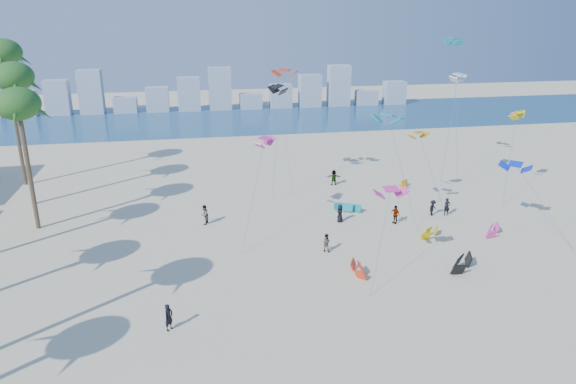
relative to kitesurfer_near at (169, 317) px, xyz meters
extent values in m
plane|color=beige|center=(6.85, -4.01, -0.90)|extent=(220.00, 220.00, 0.00)
plane|color=navy|center=(6.85, 67.99, -0.89)|extent=(220.00, 220.00, 0.00)
imported|color=black|center=(0.00, 0.00, 0.00)|extent=(0.75, 0.78, 1.80)
imported|color=gray|center=(12.57, 9.28, -0.11)|extent=(0.96, 0.90, 1.57)
imported|color=black|center=(15.51, 15.33, -0.05)|extent=(0.95, 0.99, 1.71)
imported|color=gray|center=(20.52, 14.03, -0.01)|extent=(0.88, 1.13, 1.79)
imported|color=black|center=(24.90, 15.25, -0.11)|extent=(1.17, 1.06, 1.58)
imported|color=gray|center=(17.90, 26.30, -0.01)|extent=(1.71, 0.81, 1.77)
imported|color=black|center=(26.29, 15.07, -0.03)|extent=(0.64, 0.43, 1.74)
imported|color=gray|center=(2.82, 17.10, 0.05)|extent=(1.02, 1.13, 1.89)
cylinder|color=#595959|center=(7.01, 12.80, 3.30)|extent=(2.94, 5.57, 8.40)
cylinder|color=#595959|center=(20.53, 12.96, 4.28)|extent=(2.74, 2.26, 10.37)
cylinder|color=#595959|center=(25.67, 17.84, 2.82)|extent=(2.09, 3.08, 7.44)
cylinder|color=#595959|center=(12.09, 25.38, 4.78)|extent=(1.26, 3.22, 11.36)
cylinder|color=#595959|center=(28.34, 20.10, 5.52)|extent=(2.54, 3.01, 12.84)
cylinder|color=#595959|center=(31.64, 8.20, 2.20)|extent=(2.88, 5.54, 6.21)
cylinder|color=#595959|center=(11.09, 24.42, 5.68)|extent=(2.03, 3.31, 13.16)
cylinder|color=#595959|center=(34.25, 17.84, 3.64)|extent=(2.58, 3.61, 9.09)
cylinder|color=#595959|center=(14.92, 3.04, 2.56)|extent=(2.20, 2.89, 6.92)
cylinder|color=#595959|center=(32.43, 26.59, 7.14)|extent=(0.86, 2.86, 16.07)
cylinder|color=brown|center=(-12.38, 18.99, 4.87)|extent=(0.40, 0.40, 11.54)
ellipsoid|color=#255E21|center=(-12.38, 18.99, 10.64)|extent=(3.80, 3.80, 2.85)
cylinder|color=brown|center=(-14.45, 25.99, 5.64)|extent=(0.40, 0.40, 13.07)
ellipsoid|color=#255E21|center=(-14.45, 25.99, 12.17)|extent=(3.80, 3.80, 2.85)
cylinder|color=brown|center=(-17.13, 32.99, 6.54)|extent=(0.40, 0.40, 14.87)
ellipsoid|color=#255E21|center=(-17.13, 32.99, 13.97)|extent=(3.80, 3.80, 2.85)
cube|color=#9EADBF|center=(-28.95, 77.99, 1.50)|extent=(4.40, 3.00, 4.80)
cube|color=#9EADBF|center=(-22.75, 77.99, 2.40)|extent=(4.40, 3.00, 6.60)
cube|color=#9EADBF|center=(-16.55, 77.99, 3.30)|extent=(4.40, 3.00, 8.40)
cube|color=#9EADBF|center=(-10.35, 77.99, 0.60)|extent=(4.40, 3.00, 3.00)
cube|color=#9EADBF|center=(-4.15, 77.99, 1.50)|extent=(4.40, 3.00, 4.80)
cube|color=#9EADBF|center=(2.05, 77.99, 2.40)|extent=(4.40, 3.00, 6.60)
cube|color=#9EADBF|center=(8.25, 77.99, 3.30)|extent=(4.40, 3.00, 8.40)
cube|color=#9EADBF|center=(14.45, 77.99, 0.60)|extent=(4.40, 3.00, 3.00)
cube|color=#9EADBF|center=(20.65, 77.99, 1.50)|extent=(4.40, 3.00, 4.80)
cube|color=#9EADBF|center=(26.85, 77.99, 2.40)|extent=(4.40, 3.00, 6.60)
cube|color=#9EADBF|center=(33.05, 77.99, 3.30)|extent=(4.40, 3.00, 8.40)
cube|color=#9EADBF|center=(39.25, 77.99, 0.60)|extent=(4.40, 3.00, 3.00)
cube|color=#9EADBF|center=(45.45, 77.99, 1.50)|extent=(4.40, 3.00, 4.80)
camera|label=1|loc=(2.10, -29.37, 18.17)|focal=32.76mm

